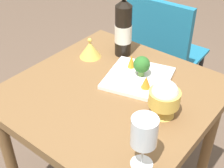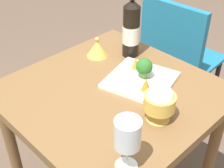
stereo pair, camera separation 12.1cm
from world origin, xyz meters
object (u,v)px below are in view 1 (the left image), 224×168
(serving_plate, at_px, (138,78))
(carrot_garnish_right, at_px, (146,82))
(carrot_garnish_left, at_px, (131,61))
(rice_bowl_lid, at_px, (90,49))
(chair_near_window, at_px, (162,48))
(rice_bowl, at_px, (165,97))
(broccoli_floret, at_px, (142,65))
(wine_bottle, at_px, (123,28))
(wine_glass, at_px, (144,133))

(serving_plate, bearing_deg, carrot_garnish_right, -34.70)
(carrot_garnish_left, bearing_deg, rice_bowl_lid, -173.88)
(serving_plate, bearing_deg, chair_near_window, 111.00)
(chair_near_window, relative_size, rice_bowl, 6.00)
(chair_near_window, height_order, broccoli_floret, chair_near_window)
(broccoli_floret, relative_size, carrot_garnish_left, 1.53)
(wine_bottle, bearing_deg, wine_glass, -48.10)
(wine_bottle, distance_m, rice_bowl_lid, 0.18)
(rice_bowl, xyz_separation_m, broccoli_floret, (-0.19, 0.13, -0.01))
(wine_bottle, distance_m, carrot_garnish_right, 0.31)
(rice_bowl, relative_size, serving_plate, 0.46)
(broccoli_floret, bearing_deg, rice_bowl_lid, 179.39)
(chair_near_window, relative_size, broccoli_floret, 9.91)
(chair_near_window, distance_m, rice_bowl, 0.88)
(wine_glass, distance_m, rice_bowl_lid, 0.66)
(wine_glass, height_order, rice_bowl, wine_glass)
(serving_plate, xyz_separation_m, carrot_garnish_left, (-0.07, 0.04, 0.04))
(rice_bowl, bearing_deg, wine_bottle, 145.84)
(serving_plate, bearing_deg, rice_bowl, -32.20)
(wine_bottle, bearing_deg, serving_plate, -36.15)
(rice_bowl_lid, xyz_separation_m, serving_plate, (0.28, -0.02, -0.03))
(rice_bowl, height_order, rice_bowl_lid, rice_bowl)
(chair_near_window, relative_size, wine_bottle, 2.55)
(rice_bowl_lid, relative_size, serving_plate, 0.33)
(carrot_garnish_right, bearing_deg, serving_plate, 145.30)
(rice_bowl, distance_m, carrot_garnish_left, 0.30)
(chair_near_window, xyz_separation_m, wine_bottle, (0.05, -0.47, 0.33))
(carrot_garnish_right, bearing_deg, wine_glass, -58.14)
(wine_bottle, relative_size, broccoli_floret, 3.88)
(rice_bowl, bearing_deg, serving_plate, 147.80)
(wine_glass, distance_m, rice_bowl, 0.25)
(wine_glass, height_order, carrot_garnish_left, wine_glass)
(carrot_garnish_left, bearing_deg, broccoli_floret, -20.78)
(chair_near_window, relative_size, serving_plate, 2.77)
(wine_bottle, relative_size, carrot_garnish_left, 5.93)
(wine_glass, relative_size, rice_bowl, 1.26)
(carrot_garnish_left, bearing_deg, serving_plate, -31.61)
(wine_glass, bearing_deg, chair_near_window, 117.07)
(wine_bottle, height_order, serving_plate, wine_bottle)
(wine_bottle, distance_m, wine_glass, 0.65)
(carrot_garnish_left, bearing_deg, wine_glass, -50.76)
(chair_near_window, height_order, rice_bowl_lid, chair_near_window)
(wine_bottle, bearing_deg, rice_bowl, -34.16)
(rice_bowl_lid, distance_m, broccoli_floret, 0.28)
(chair_near_window, height_order, carrot_garnish_left, chair_near_window)
(broccoli_floret, relative_size, carrot_garnish_right, 1.71)
(chair_near_window, relative_size, wine_glass, 4.75)
(chair_near_window, bearing_deg, broccoli_floret, -70.94)
(rice_bowl, relative_size, carrot_garnish_left, 2.53)
(chair_near_window, xyz_separation_m, carrot_garnish_left, (0.17, -0.56, 0.24))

